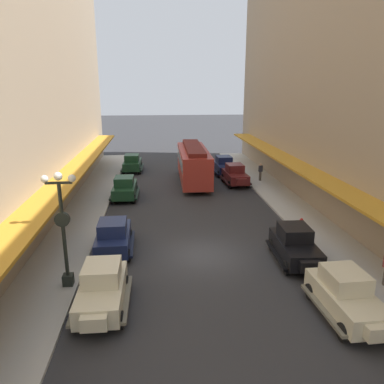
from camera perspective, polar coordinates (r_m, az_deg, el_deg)
The scene contains 15 objects.
ground_plane at distance 20.33m, azimuth 1.67°, elevation -9.51°, with size 200.00×200.00×0.00m, color #2D2D30.
sidewalk_left at distance 20.80m, azimuth -19.60°, elevation -9.65°, with size 3.00×60.00×0.15m, color #B7B5AD.
sidewalk_right at distance 22.45m, azimuth 21.22°, elevation -7.91°, with size 3.00×60.00×0.15m, color #B7B5AD.
parked_car_0 at distance 16.15m, azimuth 22.41°, elevation -14.20°, with size 2.24×4.29×1.84m.
parked_car_1 at distance 20.75m, azimuth -11.87°, elevation -6.49°, with size 2.21×4.29×1.84m.
parked_car_2 at distance 39.93m, azimuth -9.06°, elevation 4.43°, with size 2.25×4.30×1.84m.
parked_car_3 at distance 38.25m, azimuth 4.92°, elevation 4.07°, with size 2.28×4.31×1.84m.
parked_car_4 at distance 30.28m, azimuth -10.19°, elevation 0.73°, with size 2.21×4.28×1.84m.
parked_car_5 at distance 19.96m, azimuth 15.40°, elevation -7.65°, with size 2.29×4.31×1.84m.
parked_car_6 at distance 15.88m, azimuth -13.51°, elevation -13.90°, with size 2.16×4.27×1.84m.
parked_car_7 at distance 34.41m, azimuth 6.58°, elevation 2.70°, with size 2.28×4.31×1.84m.
streetcar at distance 34.62m, azimuth 0.23°, elevation 4.50°, with size 2.68×9.64×3.46m.
lamp_post_with_clock at distance 16.95m, azimuth -19.05°, elevation -4.79°, with size 1.42×0.44×5.16m.
fire_hydrant at distance 23.87m, azimuth 16.27°, elevation -4.77°, with size 0.24×0.24×0.82m.
pedestrian_1 at distance 35.58m, azimuth 10.36°, elevation 3.05°, with size 0.36×0.24×1.64m.
Camera 1 is at (-2.38, -18.22, 8.70)m, focal length 35.08 mm.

